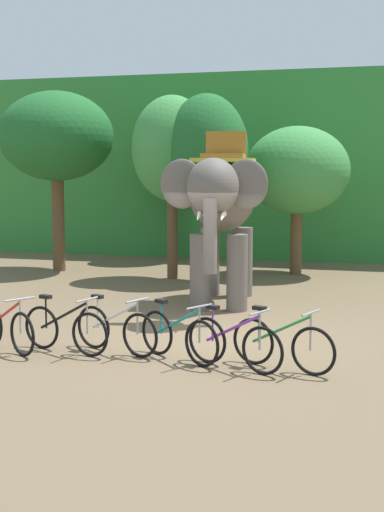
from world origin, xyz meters
TOP-DOWN VIEW (x-y plane):
  - ground_plane at (0.00, 0.00)m, footprint 80.00×80.00m
  - foliage_hedge at (0.00, 13.88)m, footprint 36.00×6.00m
  - tree_far_right at (-6.26, 6.92)m, footprint 3.27×3.27m
  - tree_center at (-3.80, 10.11)m, footprint 2.22×2.22m
  - tree_far_left at (-2.63, 6.35)m, footprint 2.15×2.15m
  - tree_right at (-1.64, 6.14)m, footprint 2.17×2.17m
  - tree_left at (0.49, 8.00)m, footprint 2.90×2.90m
  - elephant at (-0.50, 2.96)m, footprint 2.15×4.22m
  - bike_red at (-2.99, -1.77)m, footprint 1.49×0.93m
  - bike_black at (-2.01, -1.64)m, footprint 1.66×0.62m
  - bike_white at (-1.22, -1.44)m, footprint 1.61×0.74m
  - bike_teal at (-0.13, -1.62)m, footprint 1.50×0.92m
  - bike_purple at (0.79, -1.84)m, footprint 1.58×0.80m
  - bike_green at (1.48, -1.71)m, footprint 1.61×0.75m

SIDE VIEW (x-z plane):
  - ground_plane at x=0.00m, z-range 0.00..0.00m
  - bike_red at x=-2.99m, z-range -0.07..0.85m
  - bike_black at x=-2.01m, z-range -0.07..0.85m
  - bike_white at x=-1.22m, z-range -0.07..0.85m
  - bike_teal at x=-0.13m, z-range -0.07..0.85m
  - bike_purple at x=0.79m, z-range -0.07..0.85m
  - bike_green at x=1.48m, z-range -0.07..0.85m
  - elephant at x=-0.50m, z-range 0.31..4.09m
  - tree_left at x=0.49m, z-range 0.83..4.96m
  - foliage_hedge at x=0.00m, z-range 0.00..6.06m
  - tree_center at x=-3.80m, z-range 0.94..5.71m
  - tree_right at x=-1.64m, z-range 0.92..5.80m
  - tree_far_left at x=-2.63m, z-range 1.02..5.90m
  - tree_far_right at x=-6.26m, z-range 1.27..6.43m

